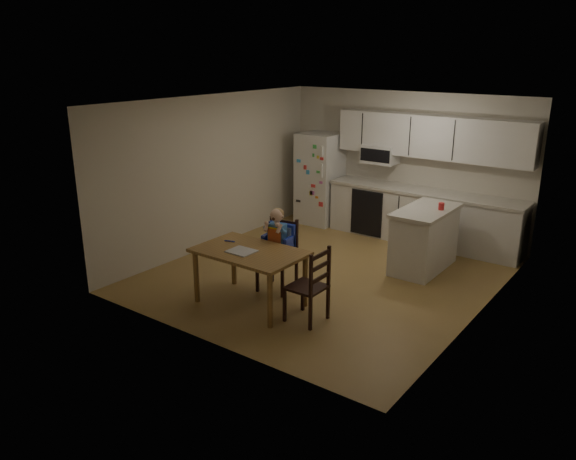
{
  "coord_description": "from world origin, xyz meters",
  "views": [
    {
      "loc": [
        4.12,
        -6.54,
        3.17
      ],
      "look_at": [
        -0.08,
        -0.84,
        0.89
      ],
      "focal_mm": 35.0,
      "sensor_mm": 36.0,
      "label": 1
    }
  ],
  "objects_px": {
    "dining_table": "(250,258)",
    "chair_side": "(313,281)",
    "red_cup": "(441,206)",
    "chair_booster": "(279,241)",
    "refrigerator": "(320,179)",
    "kitchen_island": "(424,239)"
  },
  "relations": [
    {
      "from": "kitchen_island",
      "to": "dining_table",
      "type": "xyz_separation_m",
      "value": [
        -1.3,
        -2.5,
        0.17
      ]
    },
    {
      "from": "dining_table",
      "to": "chair_side",
      "type": "bearing_deg",
      "value": 3.0
    },
    {
      "from": "red_cup",
      "to": "refrigerator",
      "type": "bearing_deg",
      "value": 160.1
    },
    {
      "from": "red_cup",
      "to": "chair_booster",
      "type": "distance_m",
      "value": 2.49
    },
    {
      "from": "dining_table",
      "to": "chair_booster",
      "type": "xyz_separation_m",
      "value": [
        -0.01,
        0.62,
        0.06
      ]
    },
    {
      "from": "refrigerator",
      "to": "dining_table",
      "type": "distance_m",
      "value": 3.83
    },
    {
      "from": "refrigerator",
      "to": "red_cup",
      "type": "bearing_deg",
      "value": -19.9
    },
    {
      "from": "refrigerator",
      "to": "red_cup",
      "type": "relative_size",
      "value": 16.03
    },
    {
      "from": "refrigerator",
      "to": "kitchen_island",
      "type": "distance_m",
      "value": 2.84
    },
    {
      "from": "dining_table",
      "to": "chair_side",
      "type": "relative_size",
      "value": 1.45
    },
    {
      "from": "red_cup",
      "to": "chair_booster",
      "type": "height_order",
      "value": "chair_booster"
    },
    {
      "from": "chair_side",
      "to": "dining_table",
      "type": "bearing_deg",
      "value": -86.73
    },
    {
      "from": "refrigerator",
      "to": "chair_side",
      "type": "xyz_separation_m",
      "value": [
        2.25,
        -3.55,
        -0.31
      ]
    },
    {
      "from": "kitchen_island",
      "to": "chair_booster",
      "type": "bearing_deg",
      "value": -124.61
    },
    {
      "from": "refrigerator",
      "to": "chair_booster",
      "type": "distance_m",
      "value": 3.25
    },
    {
      "from": "red_cup",
      "to": "dining_table",
      "type": "xyz_separation_m",
      "value": [
        -1.48,
        -2.59,
        -0.35
      ]
    },
    {
      "from": "kitchen_island",
      "to": "chair_side",
      "type": "distance_m",
      "value": 2.48
    },
    {
      "from": "kitchen_island",
      "to": "dining_table",
      "type": "distance_m",
      "value": 2.82
    },
    {
      "from": "refrigerator",
      "to": "chair_side",
      "type": "distance_m",
      "value": 4.21
    },
    {
      "from": "refrigerator",
      "to": "kitchen_island",
      "type": "bearing_deg",
      "value": -22.79
    },
    {
      "from": "kitchen_island",
      "to": "refrigerator",
      "type": "bearing_deg",
      "value": 157.21
    },
    {
      "from": "refrigerator",
      "to": "chair_booster",
      "type": "height_order",
      "value": "refrigerator"
    }
  ]
}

